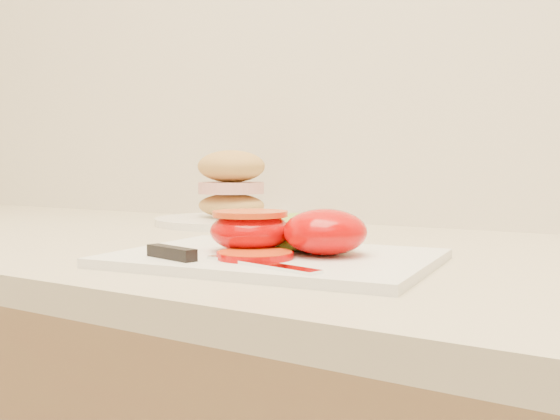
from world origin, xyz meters
The scene contains 7 objects.
cutting_board centered at (-0.47, 1.55, 0.94)m, with size 0.32×0.23×0.01m, color white.
tomato_half_dome centered at (-0.42, 1.56, 0.96)m, with size 0.09×0.09×0.05m, color #D90402.
tomato_half_cut centered at (-0.50, 1.55, 0.96)m, with size 0.09×0.09×0.04m.
tomato_slice_0 centered at (-0.46, 1.51, 0.94)m, with size 0.07×0.07×0.01m, color #F45012.
lettuce_leaf_0 centered at (-0.49, 1.61, 0.96)m, with size 0.16×0.11×0.03m, color #8FB730.
knife centered at (-0.49, 1.47, 0.94)m, with size 0.20×0.05×0.01m.
sandwich_plate centered at (-0.77, 1.88, 0.98)m, with size 0.26×0.26×0.13m.
Camera 1 is at (-0.12, 1.00, 1.03)m, focal length 40.00 mm.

